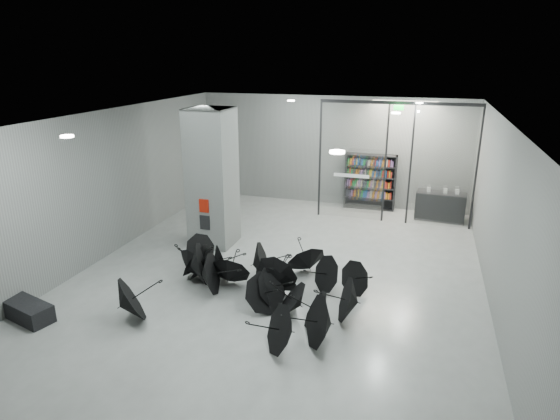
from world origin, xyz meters
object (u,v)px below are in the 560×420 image
(bookshelf, at_px, (370,182))
(umbrella_cluster, at_px, (253,286))
(column, at_px, (212,178))
(bench, at_px, (28,311))
(shop_counter, at_px, (440,206))

(bookshelf, distance_m, umbrella_cluster, 7.86)
(column, xyz_separation_m, bench, (-2.00, -5.17, -1.81))
(bench, height_order, bookshelf, bookshelf)
(column, relative_size, bookshelf, 1.99)
(bookshelf, height_order, shop_counter, bookshelf)
(column, bearing_deg, bookshelf, 49.88)
(shop_counter, distance_m, umbrella_cluster, 8.21)
(umbrella_cluster, bearing_deg, shop_counter, 59.20)
(column, distance_m, bookshelf, 6.29)
(umbrella_cluster, bearing_deg, column, 128.23)
(bench, bearing_deg, column, 84.10)
(bench, xyz_separation_m, bookshelf, (6.00, 9.92, 0.81))
(bench, bearing_deg, umbrella_cluster, 43.33)
(column, distance_m, umbrella_cluster, 4.05)
(bookshelf, distance_m, shop_counter, 2.60)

